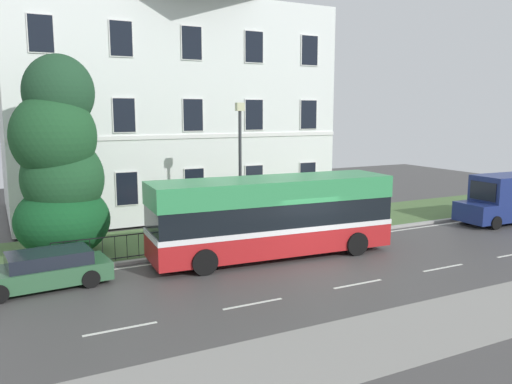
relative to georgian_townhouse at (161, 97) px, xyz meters
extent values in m
cube|color=#464443|center=(1.51, -15.25, -6.65)|extent=(60.00, 56.00, 0.06)
cube|color=silver|center=(1.51, -11.60, -6.62)|extent=(54.00, 0.14, 0.01)
cube|color=silver|center=(-6.49, -17.05, -6.62)|extent=(2.00, 0.12, 0.01)
cube|color=silver|center=(-2.49, -17.05, -6.62)|extent=(2.00, 0.12, 0.01)
cube|color=silver|center=(1.51, -17.05, -6.62)|extent=(2.00, 0.12, 0.01)
cube|color=silver|center=(5.51, -17.05, -6.62)|extent=(2.00, 0.12, 0.01)
cube|color=#9E9E99|center=(1.51, -11.13, -6.56)|extent=(57.00, 0.24, 0.12)
cube|color=#4D6C3C|center=(1.51, -8.47, -6.56)|extent=(57.00, 5.07, 0.12)
cube|color=gray|center=(1.51, -20.75, -6.62)|extent=(57.00, 3.00, 0.01)
cube|color=white|center=(0.00, 0.00, -0.74)|extent=(17.42, 10.76, 11.52)
cube|color=white|center=(0.00, -5.40, -2.09)|extent=(17.42, 0.06, 0.20)
cube|color=#2D333D|center=(0.00, -5.41, -5.40)|extent=(1.10, 0.06, 2.20)
cube|color=white|center=(-6.97, -5.41, -4.55)|extent=(1.13, 0.04, 1.69)
cube|color=black|center=(-6.97, -5.43, -4.55)|extent=(1.03, 0.03, 1.59)
cube|color=white|center=(-3.48, -5.41, -4.55)|extent=(1.13, 0.04, 1.69)
cube|color=black|center=(-3.48, -5.43, -4.55)|extent=(1.03, 0.03, 1.59)
cube|color=white|center=(0.00, -5.41, -4.55)|extent=(1.13, 0.04, 1.69)
cube|color=black|center=(0.00, -5.43, -4.55)|extent=(1.03, 0.03, 1.59)
cube|color=white|center=(3.48, -5.41, -4.55)|extent=(1.13, 0.04, 1.69)
cube|color=black|center=(3.48, -5.43, -4.55)|extent=(1.03, 0.03, 1.59)
cube|color=white|center=(6.97, -5.41, -4.55)|extent=(1.13, 0.04, 1.69)
cube|color=black|center=(6.97, -5.43, -4.55)|extent=(1.03, 0.03, 1.59)
cube|color=white|center=(-6.97, -5.41, -1.01)|extent=(1.13, 0.04, 1.69)
cube|color=black|center=(-6.97, -5.43, -1.01)|extent=(1.03, 0.03, 1.59)
cube|color=white|center=(-3.48, -5.41, -1.01)|extent=(1.13, 0.04, 1.69)
cube|color=black|center=(-3.48, -5.43, -1.01)|extent=(1.03, 0.03, 1.59)
cube|color=white|center=(0.00, -5.41, -1.01)|extent=(1.13, 0.04, 1.69)
cube|color=black|center=(0.00, -5.43, -1.01)|extent=(1.03, 0.03, 1.59)
cube|color=white|center=(3.48, -5.41, -1.01)|extent=(1.13, 0.04, 1.69)
cube|color=black|center=(3.48, -5.43, -1.01)|extent=(1.03, 0.03, 1.59)
cube|color=white|center=(6.97, -5.41, -1.01)|extent=(1.13, 0.04, 1.69)
cube|color=black|center=(6.97, -5.43, -1.01)|extent=(1.03, 0.03, 1.59)
cube|color=white|center=(-6.97, -5.41, 2.54)|extent=(1.13, 0.04, 1.69)
cube|color=black|center=(-6.97, -5.43, 2.54)|extent=(1.03, 0.03, 1.59)
cube|color=white|center=(-3.48, -5.41, 2.54)|extent=(1.13, 0.04, 1.69)
cube|color=black|center=(-3.48, -5.43, 2.54)|extent=(1.03, 0.03, 1.59)
cube|color=white|center=(0.00, -5.41, 2.54)|extent=(1.13, 0.04, 1.69)
cube|color=black|center=(0.00, -5.43, 2.54)|extent=(1.03, 0.03, 1.59)
cube|color=white|center=(3.48, -5.41, 2.54)|extent=(1.13, 0.04, 1.69)
cube|color=black|center=(3.48, -5.43, 2.54)|extent=(1.03, 0.03, 1.59)
cube|color=white|center=(6.97, -5.41, 2.54)|extent=(1.13, 0.04, 1.69)
cube|color=black|center=(6.97, -5.43, 2.54)|extent=(1.03, 0.03, 1.59)
cube|color=black|center=(0.00, -10.85, -5.55)|extent=(15.18, 0.04, 0.04)
cube|color=black|center=(0.00, -10.85, -6.42)|extent=(15.18, 0.04, 0.04)
cylinder|color=black|center=(-7.59, -10.85, -6.03)|extent=(0.02, 0.02, 0.95)
cylinder|color=black|center=(-7.13, -10.85, -6.03)|extent=(0.02, 0.02, 0.95)
cylinder|color=black|center=(-6.67, -10.85, -6.03)|extent=(0.02, 0.02, 0.95)
cylinder|color=black|center=(-6.21, -10.85, -6.03)|extent=(0.02, 0.02, 0.95)
cylinder|color=black|center=(-5.75, -10.85, -6.03)|extent=(0.02, 0.02, 0.95)
cylinder|color=black|center=(-5.29, -10.85, -6.03)|extent=(0.02, 0.02, 0.95)
cylinder|color=black|center=(-4.83, -10.85, -6.03)|extent=(0.02, 0.02, 0.95)
cylinder|color=black|center=(-4.37, -10.85, -6.03)|extent=(0.02, 0.02, 0.95)
cylinder|color=black|center=(-3.91, -10.85, -6.03)|extent=(0.02, 0.02, 0.95)
cylinder|color=black|center=(-3.45, -10.85, -6.03)|extent=(0.02, 0.02, 0.95)
cylinder|color=black|center=(-2.99, -10.85, -6.03)|extent=(0.02, 0.02, 0.95)
cylinder|color=black|center=(-2.53, -10.85, -6.03)|extent=(0.02, 0.02, 0.95)
cylinder|color=black|center=(-2.07, -10.85, -6.03)|extent=(0.02, 0.02, 0.95)
cylinder|color=black|center=(-1.61, -10.85, -6.03)|extent=(0.02, 0.02, 0.95)
cylinder|color=black|center=(-1.15, -10.85, -6.03)|extent=(0.02, 0.02, 0.95)
cylinder|color=black|center=(-0.69, -10.85, -6.03)|extent=(0.02, 0.02, 0.95)
cylinder|color=black|center=(-0.23, -10.85, -6.03)|extent=(0.02, 0.02, 0.95)
cylinder|color=black|center=(0.23, -10.85, -6.03)|extent=(0.02, 0.02, 0.95)
cylinder|color=black|center=(0.69, -10.85, -6.03)|extent=(0.02, 0.02, 0.95)
cylinder|color=black|center=(1.15, -10.85, -6.03)|extent=(0.02, 0.02, 0.95)
cylinder|color=black|center=(1.61, -10.85, -6.03)|extent=(0.02, 0.02, 0.95)
cylinder|color=black|center=(2.07, -10.85, -6.03)|extent=(0.02, 0.02, 0.95)
cylinder|color=black|center=(2.53, -10.85, -6.03)|extent=(0.02, 0.02, 0.95)
cylinder|color=black|center=(2.99, -10.85, -6.03)|extent=(0.02, 0.02, 0.95)
cylinder|color=black|center=(3.45, -10.85, -6.03)|extent=(0.02, 0.02, 0.95)
cylinder|color=black|center=(3.91, -10.85, -6.03)|extent=(0.02, 0.02, 0.95)
cylinder|color=black|center=(4.37, -10.85, -6.03)|extent=(0.02, 0.02, 0.95)
cylinder|color=black|center=(4.83, -10.85, -6.03)|extent=(0.02, 0.02, 0.95)
cylinder|color=black|center=(5.29, -10.85, -6.03)|extent=(0.02, 0.02, 0.95)
cylinder|color=black|center=(5.75, -10.85, -6.03)|extent=(0.02, 0.02, 0.95)
cylinder|color=black|center=(6.21, -10.85, -6.03)|extent=(0.02, 0.02, 0.95)
cylinder|color=black|center=(6.67, -10.85, -6.03)|extent=(0.02, 0.02, 0.95)
cylinder|color=black|center=(7.13, -10.85, -6.03)|extent=(0.02, 0.02, 0.95)
cylinder|color=black|center=(7.59, -10.85, -6.03)|extent=(0.02, 0.02, 0.95)
cylinder|color=#423328|center=(-6.86, -9.12, -5.53)|extent=(0.50, 0.50, 1.95)
ellipsoid|color=#144C23|center=(-6.91, -8.96, -5.14)|extent=(3.68, 3.68, 2.93)
ellipsoid|color=#1E4B28|center=(-6.81, -8.95, -3.45)|extent=(3.18, 3.18, 3.34)
ellipsoid|color=#1D4B27|center=(-7.08, -9.11, -1.77)|extent=(3.24, 3.24, 3.39)
ellipsoid|color=#1E4429|center=(-6.77, -8.88, -0.09)|extent=(2.70, 2.70, 2.92)
cube|color=#B21C1F|center=(0.55, -12.76, -5.84)|extent=(9.93, 3.15, 1.05)
cube|color=white|center=(0.55, -12.76, -5.35)|extent=(9.95, 3.17, 0.20)
cube|color=black|center=(0.55, -12.76, -4.81)|extent=(9.84, 3.10, 0.99)
cube|color=#329052|center=(0.55, -12.76, -3.88)|extent=(9.93, 3.15, 0.88)
cube|color=black|center=(5.45, -13.09, -4.86)|extent=(0.20, 2.09, 0.91)
cube|color=black|center=(5.45, -13.09, -3.92)|extent=(0.18, 1.79, 0.56)
cylinder|color=silver|center=(5.50, -12.29, -6.14)|extent=(0.05, 0.20, 0.20)
cylinder|color=silver|center=(5.39, -13.88, -6.14)|extent=(0.05, 0.20, 0.20)
cylinder|color=black|center=(3.85, -11.78, -6.14)|extent=(0.98, 0.36, 0.96)
cylinder|color=black|center=(3.69, -14.17, -6.14)|extent=(0.98, 0.36, 0.96)
cylinder|color=black|center=(-2.59, -11.34, -6.14)|extent=(0.98, 0.36, 0.96)
cylinder|color=black|center=(-2.75, -13.73, -6.14)|extent=(0.98, 0.36, 0.96)
cube|color=navy|center=(12.36, -12.65, -5.92)|extent=(1.12, 2.03, 0.97)
cube|color=navy|center=(14.95, -12.75, -5.25)|extent=(4.23, 2.15, 2.30)
cube|color=black|center=(12.86, -12.67, -4.83)|extent=(0.12, 1.59, 0.94)
cylinder|color=black|center=(12.74, -13.62, -6.28)|extent=(0.69, 0.25, 0.68)
cylinder|color=black|center=(12.81, -11.71, -6.28)|extent=(0.69, 0.25, 0.68)
cylinder|color=black|center=(16.13, -11.84, -6.28)|extent=(0.69, 0.25, 0.68)
cube|color=#2F5D3B|center=(-8.06, -12.55, -6.16)|extent=(4.44, 2.07, 0.61)
cube|color=black|center=(-7.80, -12.53, -5.63)|extent=(2.71, 1.73, 0.45)
cylinder|color=black|center=(-6.61, -13.27, -6.32)|extent=(0.61, 0.23, 0.60)
cylinder|color=black|center=(-6.74, -11.62, -6.32)|extent=(0.61, 0.23, 0.60)
cylinder|color=#333338|center=(0.57, -9.76, -3.65)|extent=(0.14, 0.14, 5.69)
cube|color=beige|center=(0.57, -9.76, -0.63)|extent=(0.36, 0.24, 0.36)
cylinder|color=#23472D|center=(2.61, -9.86, -6.07)|extent=(0.54, 0.54, 0.87)
ellipsoid|color=black|center=(2.61, -9.86, -5.54)|extent=(0.55, 0.55, 0.19)
camera|label=1|loc=(-9.25, -30.40, -0.82)|focal=36.18mm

